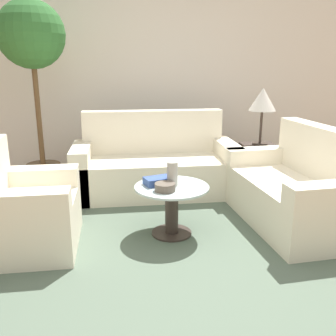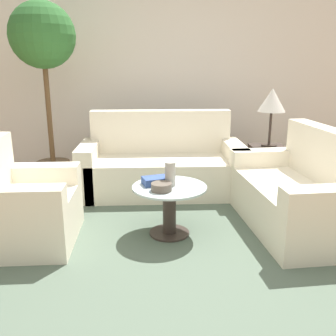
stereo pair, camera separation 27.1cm
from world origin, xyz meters
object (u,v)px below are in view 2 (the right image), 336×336
at_px(sofa_main, 161,167).
at_px(armchair, 22,209).
at_px(coffee_table, 169,204).
at_px(vase, 170,174).
at_px(potted_plant, 44,53).
at_px(table_lamp, 272,102).
at_px(book_stack, 156,181).
at_px(loveseat, 299,196).
at_px(bowl, 161,187).

bearing_deg(sofa_main, armchair, -133.46).
relative_size(coffee_table, vase, 3.05).
distance_m(sofa_main, armchair, 1.78).
bearing_deg(armchair, potted_plant, 3.25).
bearing_deg(vase, sofa_main, 91.71).
height_order(table_lamp, book_stack, table_lamp).
xyz_separation_m(potted_plant, vase, (1.37, -1.43, -1.04)).
bearing_deg(loveseat, potted_plant, -121.36).
relative_size(loveseat, coffee_table, 2.36).
bearing_deg(bowl, potted_plant, 129.63).
distance_m(coffee_table, book_stack, 0.23).
bearing_deg(book_stack, sofa_main, 68.34).
height_order(armchair, table_lamp, table_lamp).
bearing_deg(loveseat, sofa_main, -135.50).
relative_size(loveseat, potted_plant, 0.71).
bearing_deg(potted_plant, bowl, -50.37).
bearing_deg(sofa_main, bowl, -91.90).
bearing_deg(loveseat, bowl, -83.76).
relative_size(armchair, book_stack, 3.30).
xyz_separation_m(coffee_table, vase, (0.01, 0.01, 0.27)).
bearing_deg(vase, bowl, -122.08).
xyz_separation_m(loveseat, table_lamp, (0.03, 1.06, 0.77)).
height_order(loveseat, table_lamp, table_lamp).
height_order(sofa_main, vase, sofa_main).
bearing_deg(table_lamp, sofa_main, 178.98).
height_order(vase, book_stack, vase).
distance_m(armchair, table_lamp, 2.91).
bearing_deg(potted_plant, sofa_main, -9.43).
distance_m(table_lamp, potted_plant, 2.67).
height_order(table_lamp, potted_plant, potted_plant).
height_order(coffee_table, book_stack, book_stack).
xyz_separation_m(loveseat, potted_plant, (-2.58, 1.31, 1.31)).
distance_m(table_lamp, vase, 1.78).
bearing_deg(table_lamp, potted_plant, 174.66).
relative_size(potted_plant, bowl, 12.37).
xyz_separation_m(sofa_main, vase, (0.04, -1.20, 0.26)).
relative_size(potted_plant, vase, 10.11).
height_order(loveseat, coffee_table, loveseat).
height_order(bowl, book_stack, same).
relative_size(sofa_main, armchair, 2.08).
height_order(potted_plant, book_stack, potted_plant).
bearing_deg(potted_plant, book_stack, -47.71).
xyz_separation_m(vase, bowl, (-0.08, -0.13, -0.07)).
relative_size(sofa_main, loveseat, 1.22).
bearing_deg(loveseat, table_lamp, 174.11).
xyz_separation_m(armchair, bowl, (1.18, -0.04, 0.19)).
relative_size(coffee_table, bowl, 3.73).
bearing_deg(armchair, vase, -86.66).
relative_size(sofa_main, potted_plant, 0.87).
bearing_deg(book_stack, vase, -41.84).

